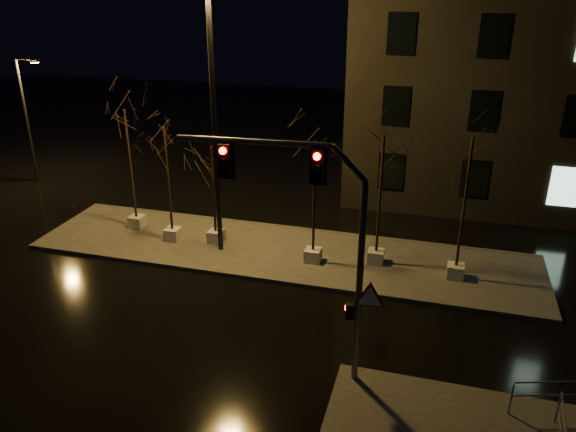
% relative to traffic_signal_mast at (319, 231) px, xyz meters
% --- Properties ---
extents(ground, '(90.00, 90.00, 0.00)m').
position_rel_traffic_signal_mast_xyz_m(ground, '(-3.34, 1.59, -4.87)').
color(ground, black).
rests_on(ground, ground).
extents(median, '(22.00, 5.00, 0.15)m').
position_rel_traffic_signal_mast_xyz_m(median, '(-3.34, 7.59, -4.79)').
color(median, '#3F3C38').
rests_on(median, ground).
extents(tree_0, '(1.80, 1.80, 5.83)m').
position_rel_traffic_signal_mast_xyz_m(tree_0, '(-10.68, 8.15, -0.29)').
color(tree_0, silver).
rests_on(tree_0, median).
extents(tree_1, '(1.80, 1.80, 5.36)m').
position_rel_traffic_signal_mast_xyz_m(tree_1, '(-8.39, 7.33, -0.65)').
color(tree_1, silver).
rests_on(tree_1, median).
extents(tree_2, '(1.80, 1.80, 4.57)m').
position_rel_traffic_signal_mast_xyz_m(tree_2, '(-6.40, 7.63, -1.25)').
color(tree_2, silver).
rests_on(tree_2, median).
extents(tree_3, '(1.80, 1.80, 5.36)m').
position_rel_traffic_signal_mast_xyz_m(tree_3, '(-1.77, 7.01, -0.65)').
color(tree_3, silver).
rests_on(tree_3, median).
extents(tree_4, '(1.80, 1.80, 5.62)m').
position_rel_traffic_signal_mast_xyz_m(tree_4, '(0.79, 7.62, -0.45)').
color(tree_4, silver).
rests_on(tree_4, median).
extents(tree_5, '(1.80, 1.80, 5.91)m').
position_rel_traffic_signal_mast_xyz_m(tree_5, '(4.01, 7.20, -0.23)').
color(tree_5, silver).
rests_on(tree_5, median).
extents(traffic_signal_mast, '(5.88, 0.54, 7.18)m').
position_rel_traffic_signal_mast_xyz_m(traffic_signal_mast, '(0.00, 0.00, 0.00)').
color(traffic_signal_mast, '#5B5D63').
rests_on(traffic_signal_mast, sidewalk_corner).
extents(streetlight_main, '(2.71, 0.94, 10.93)m').
position_rel_traffic_signal_mast_xyz_m(streetlight_main, '(-5.93, 7.03, 1.59)').
color(streetlight_main, black).
rests_on(streetlight_main, median).
extents(streetlight_far, '(1.38, 0.44, 7.07)m').
position_rel_traffic_signal_mast_xyz_m(streetlight_far, '(-19.90, 12.84, -0.98)').
color(streetlight_far, black).
rests_on(streetlight_far, ground).
extents(guard_rail_a, '(2.38, 0.79, 1.08)m').
position_rel_traffic_signal_mast_xyz_m(guard_rail_a, '(6.66, 0.09, -4.01)').
color(guard_rail_a, '#5B5D63').
rests_on(guard_rail_a, sidewalk_corner).
extents(guard_rail_b, '(0.23, 2.21, 1.05)m').
position_rel_traffic_signal_mast_xyz_m(guard_rail_b, '(6.58, -1.37, -4.04)').
color(guard_rail_b, '#5B5D63').
rests_on(guard_rail_b, sidewalk_corner).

